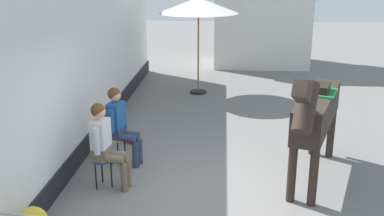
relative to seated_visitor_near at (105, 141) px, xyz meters
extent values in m
plane|color=slate|center=(1.68, 2.74, -0.78)|extent=(40.00, 40.00, 0.00)
cube|color=white|center=(-0.87, 1.24, 0.92)|extent=(0.30, 14.00, 3.40)
cube|color=black|center=(-0.85, 1.24, -0.60)|extent=(0.34, 14.00, 0.36)
cube|color=silver|center=(3.08, 9.76, 0.52)|extent=(3.20, 2.40, 2.60)
cylinder|color=#194C99|center=(-0.06, 0.01, -0.31)|extent=(0.34, 0.34, 0.03)
cylinder|color=black|center=(0.07, -0.01, -0.55)|extent=(0.02, 0.02, 0.45)
cylinder|color=black|center=(-0.12, 0.14, -0.55)|extent=(0.02, 0.02, 0.45)
cylinder|color=black|center=(-0.15, -0.10, -0.55)|extent=(0.02, 0.02, 0.45)
cube|color=brown|center=(-0.06, 0.01, -0.20)|extent=(0.28, 0.35, 0.20)
cube|color=silver|center=(-0.06, 0.01, 0.12)|extent=(0.27, 0.37, 0.44)
sphere|color=tan|center=(-0.06, 0.01, 0.47)|extent=(0.20, 0.20, 0.20)
sphere|color=#593319|center=(-0.08, 0.01, 0.50)|extent=(0.22, 0.22, 0.22)
cylinder|color=brown|center=(0.14, 0.06, -0.25)|extent=(0.39, 0.18, 0.13)
cylinder|color=brown|center=(0.32, 0.03, -0.55)|extent=(0.11, 0.11, 0.46)
cylinder|color=brown|center=(0.11, -0.10, -0.25)|extent=(0.39, 0.18, 0.13)
cylinder|color=brown|center=(0.30, -0.12, -0.55)|extent=(0.11, 0.11, 0.46)
cylinder|color=silver|center=(-0.02, 0.20, 0.07)|extent=(0.09, 0.09, 0.42)
cylinder|color=silver|center=(-0.07, -0.19, 0.07)|extent=(0.09, 0.09, 0.42)
cylinder|color=gold|center=(-0.04, 0.93, -0.31)|extent=(0.34, 0.34, 0.03)
cylinder|color=black|center=(0.10, 0.90, -0.55)|extent=(0.02, 0.02, 0.45)
cylinder|color=black|center=(-0.07, 1.07, -0.55)|extent=(0.02, 0.02, 0.45)
cylinder|color=black|center=(-0.13, 0.83, -0.55)|extent=(0.02, 0.02, 0.45)
cube|color=#2D3851|center=(-0.04, 0.93, -0.20)|extent=(0.31, 0.37, 0.20)
cube|color=#1E4C8C|center=(-0.04, 0.93, 0.12)|extent=(0.30, 0.38, 0.44)
sphere|color=tan|center=(-0.04, 0.93, 0.47)|extent=(0.20, 0.20, 0.20)
sphere|color=#593319|center=(-0.06, 0.94, 0.50)|extent=(0.22, 0.22, 0.22)
cylinder|color=#2D3851|center=(0.17, 0.96, -0.25)|extent=(0.40, 0.22, 0.13)
cylinder|color=#2D3851|center=(0.35, 0.91, -0.55)|extent=(0.11, 0.11, 0.46)
cylinder|color=#2D3851|center=(0.13, 0.81, -0.25)|extent=(0.40, 0.22, 0.13)
cylinder|color=#2D3851|center=(0.31, 0.76, -0.55)|extent=(0.11, 0.11, 0.46)
cylinder|color=#1E4C8C|center=(0.03, 1.12, 0.07)|extent=(0.09, 0.09, 0.42)
cylinder|color=#1E4C8C|center=(-0.07, 0.73, 0.07)|extent=(0.09, 0.09, 0.42)
cube|color=#2D231E|center=(3.32, 0.62, 0.38)|extent=(1.15, 2.22, 0.52)
cylinder|color=#2D231E|center=(3.14, -0.35, -0.33)|extent=(0.13, 0.13, 0.90)
cylinder|color=#2D231E|center=(2.84, -0.25, -0.33)|extent=(0.13, 0.13, 0.90)
cylinder|color=#2D231E|center=(3.79, 1.47, -0.33)|extent=(0.13, 0.13, 0.90)
cylinder|color=#2D231E|center=(3.50, 1.58, -0.33)|extent=(0.13, 0.13, 0.90)
cylinder|color=#2D231E|center=(2.92, -0.51, 0.77)|extent=(0.48, 0.69, 0.73)
cube|color=#2D231E|center=(2.80, -0.83, 1.08)|extent=(0.35, 0.56, 0.40)
cube|color=black|center=(2.92, -0.49, 0.91)|extent=(0.25, 0.61, 0.48)
cylinder|color=black|center=(3.70, 1.70, 0.11)|extent=(0.13, 0.13, 0.65)
cube|color=#197238|center=(3.35, 0.72, 0.66)|extent=(0.67, 0.73, 0.03)
cube|color=black|center=(3.35, 0.72, 0.73)|extent=(0.41, 0.51, 0.12)
cylinder|color=#B7BCC6|center=(-0.19, -2.56, 0.23)|extent=(0.50, 0.10, 0.03)
cylinder|color=black|center=(1.12, 5.66, -0.75)|extent=(0.44, 0.44, 0.06)
cylinder|color=olive|center=(1.12, 5.66, 0.32)|extent=(0.04, 0.04, 2.20)
cone|color=silver|center=(1.12, 5.66, 1.60)|extent=(2.10, 2.10, 0.40)
cube|color=maroon|center=(-0.01, 1.88, -0.68)|extent=(0.30, 0.26, 0.20)
camera|label=1|loc=(1.80, -6.38, 2.60)|focal=42.22mm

